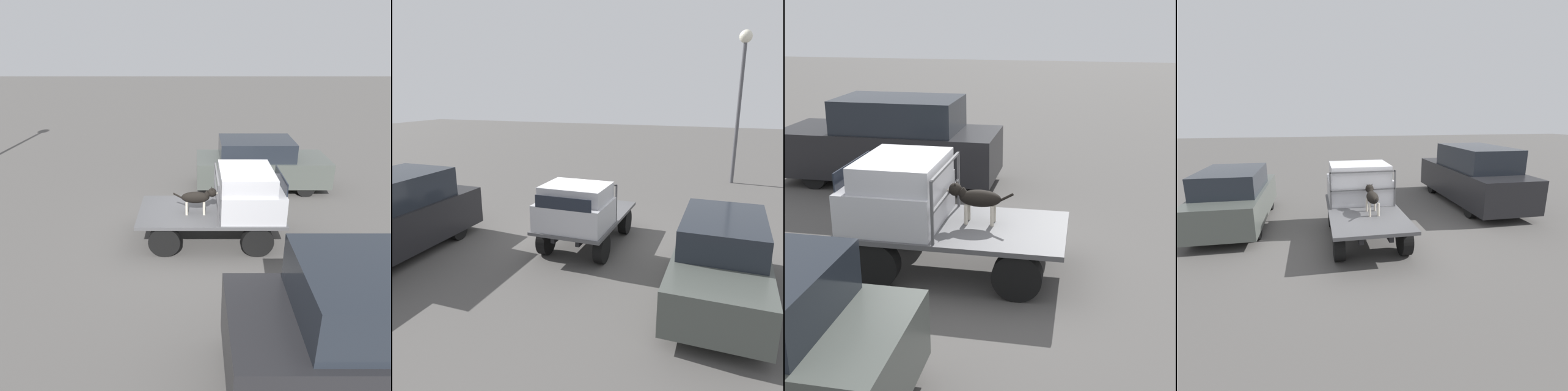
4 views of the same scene
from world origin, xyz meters
TOP-DOWN VIEW (x-y plane):
  - ground_plane at (0.00, 0.00)m, footprint 80.00×80.00m
  - flatbed_truck at (0.00, 0.00)m, footprint 3.53×1.85m
  - truck_cab at (0.94, 0.00)m, footprint 1.50×1.73m
  - truck_headboard at (0.15, 0.00)m, footprint 0.04×1.73m
  - dog at (-0.29, -0.15)m, footprint 1.09×0.28m
  - parked_sedan at (1.79, 3.55)m, footprint 4.33×1.78m
  - parked_pickup_far at (2.64, -4.46)m, footprint 5.27×2.00m

SIDE VIEW (x-z plane):
  - ground_plane at x=0.00m, z-range 0.00..0.00m
  - flatbed_truck at x=0.00m, z-range 0.17..0.98m
  - parked_sedan at x=1.79m, z-range 0.00..1.69m
  - parked_pickup_far at x=2.64m, z-range -0.03..2.08m
  - dog at x=-0.29m, z-range 0.89..1.57m
  - truck_cab at x=0.94m, z-range 0.78..1.85m
  - truck_headboard at x=0.15m, z-range 0.96..1.94m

